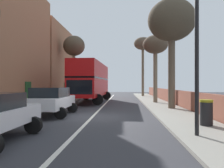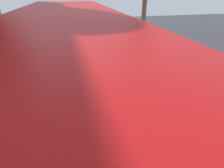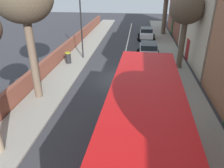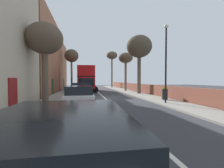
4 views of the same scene
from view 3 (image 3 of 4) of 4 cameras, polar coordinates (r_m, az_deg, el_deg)
name	(u,v)px [view 3 (image 3 of 4)]	position (r m, az deg, el deg)	size (l,w,h in m)	color
ground_plane	(120,79)	(17.88, 2.01, 1.25)	(84.00, 84.00, 0.00)	#333338
road_centre_line	(120,79)	(17.88, 2.01, 1.26)	(0.16, 54.00, 0.01)	silver
sidewalk_left	(180,82)	(18.16, 17.60, 0.60)	(2.60, 60.00, 0.12)	gray
sidewalk_right	(63,76)	(18.87, -12.99, 2.12)	(2.60, 60.00, 0.12)	gray
boundary_wall_right	(44,68)	(19.22, -17.54, 3.99)	(0.36, 54.00, 1.36)	brown
double_decker_bus	(143,145)	(7.60, 8.23, -15.82)	(3.81, 10.33, 4.06)	red
parked_car_white_left_0	(148,50)	(23.08, 9.63, 8.96)	(2.46, 4.32, 1.58)	silver
parked_car_white_left_1	(146,33)	(31.09, 9.15, 13.24)	(2.50, 4.01, 1.58)	silver
parked_car_white_left_2	(151,71)	(17.22, 10.29, 3.29)	(2.51, 4.45, 1.68)	silver
street_tree_left_4	(187,11)	(19.97, 19.19, 17.84)	(2.87, 2.87, 6.42)	brown
lamppost_right	(81,22)	(22.19, -8.23, 16.08)	(0.32, 0.32, 6.31)	black
litter_bin_right	(68,58)	(21.47, -11.56, 6.86)	(0.55, 0.55, 1.09)	black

